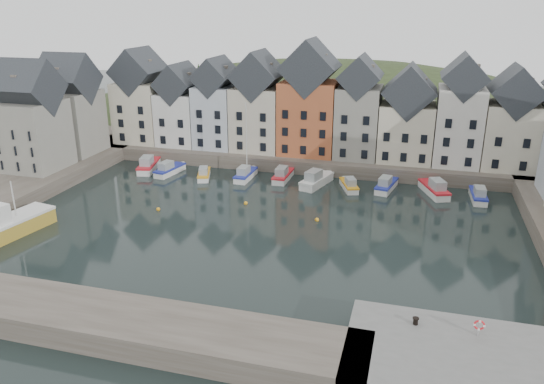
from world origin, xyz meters
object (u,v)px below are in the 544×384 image
at_px(boat_a, 148,165).
at_px(life_ring_post, 479,325).
at_px(boat_d, 245,174).
at_px(mooring_bollard, 416,321).

xyz_separation_m(boat_a, life_ring_post, (45.45, -35.51, 2.07)).
bearing_deg(life_ring_post, boat_d, 129.78).
bearing_deg(life_ring_post, boat_a, 142.00).
relative_size(boat_d, mooring_bollard, 20.53).
height_order(boat_d, mooring_bollard, boat_d).
xyz_separation_m(boat_a, mooring_bollard, (41.05, -35.25, 1.51)).
relative_size(boat_a, life_ring_post, 5.59).
bearing_deg(boat_d, boat_a, -179.05).
distance_m(boat_d, mooring_bollard, 43.30).
height_order(boat_a, mooring_bollard, mooring_bollard).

